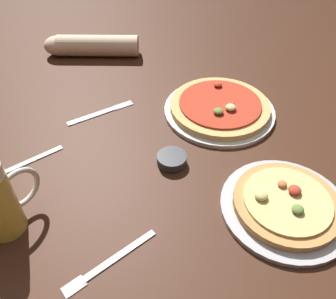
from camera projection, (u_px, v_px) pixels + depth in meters
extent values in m
cube|color=#3D2114|center=(168.00, 159.00, 0.92)|extent=(2.40, 2.40, 0.03)
cylinder|color=#B2B2B7|center=(285.00, 207.00, 0.78)|extent=(0.29, 0.29, 0.01)
cylinder|color=tan|center=(286.00, 203.00, 0.77)|extent=(0.24, 0.24, 0.02)
cylinder|color=#DBC67A|center=(288.00, 200.00, 0.76)|extent=(0.19, 0.19, 0.01)
ellipsoid|color=#C67038|center=(282.00, 184.00, 0.79)|extent=(0.02, 0.02, 0.01)
ellipsoid|color=olive|center=(298.00, 209.00, 0.73)|extent=(0.03, 0.03, 0.01)
ellipsoid|color=#B73823|center=(295.00, 190.00, 0.77)|extent=(0.03, 0.03, 0.01)
ellipsoid|color=#DBC67A|center=(261.00, 195.00, 0.76)|extent=(0.03, 0.03, 0.01)
cylinder|color=silver|center=(219.00, 110.00, 1.05)|extent=(0.33, 0.33, 0.01)
cylinder|color=tan|center=(220.00, 106.00, 1.04)|extent=(0.30, 0.30, 0.02)
cylinder|color=#B73823|center=(220.00, 103.00, 1.03)|extent=(0.24, 0.24, 0.01)
ellipsoid|color=#DBC67A|center=(231.00, 107.00, 0.99)|extent=(0.03, 0.03, 0.02)
ellipsoid|color=#B73823|center=(218.00, 85.00, 1.08)|extent=(0.03, 0.03, 0.01)
ellipsoid|color=olive|center=(218.00, 111.00, 0.98)|extent=(0.03, 0.03, 0.01)
ellipsoid|color=#B73823|center=(231.00, 105.00, 1.01)|extent=(0.02, 0.02, 0.01)
torus|color=silver|center=(19.00, 189.00, 0.73)|extent=(0.08, 0.08, 0.10)
cylinder|color=#333338|center=(172.00, 159.00, 0.88)|extent=(0.08, 0.08, 0.03)
cube|color=silver|center=(28.00, 161.00, 0.89)|extent=(0.17, 0.10, 0.01)
cube|color=silver|center=(94.00, 115.00, 1.04)|extent=(0.16, 0.08, 0.01)
cube|color=silver|center=(123.00, 105.00, 1.07)|extent=(0.06, 0.05, 0.00)
cube|color=silver|center=(119.00, 255.00, 0.70)|extent=(0.16, 0.10, 0.01)
cube|color=silver|center=(74.00, 286.00, 0.65)|extent=(0.05, 0.04, 0.00)
cylinder|color=beige|center=(98.00, 46.00, 1.28)|extent=(0.31, 0.12, 0.08)
ellipsoid|color=beige|center=(58.00, 45.00, 1.28)|extent=(0.10, 0.08, 0.07)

